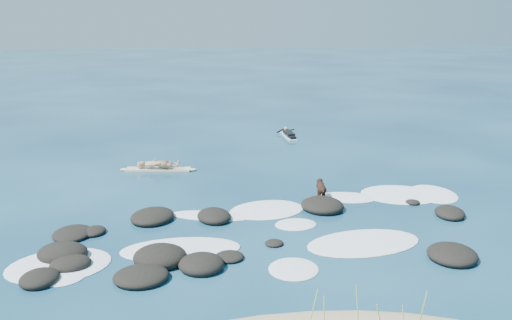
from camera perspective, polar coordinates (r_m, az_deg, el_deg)
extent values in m
plane|color=#0A2642|center=(18.78, 2.02, -5.80)|extent=(160.00, 160.00, 0.00)
cylinder|color=#96A750|center=(11.83, 5.54, -15.37)|extent=(0.30, 0.13, 1.17)
cylinder|color=#96A750|center=(12.28, 6.83, -15.12)|extent=(0.06, 0.07, 0.84)
cylinder|color=#96A750|center=(12.65, 16.29, -14.43)|extent=(0.20, 0.13, 0.93)
cylinder|color=#96A750|center=(12.06, 10.14, -14.86)|extent=(0.11, 0.18, 1.21)
ellipsoid|color=black|center=(16.12, -18.06, -9.87)|extent=(1.36, 1.26, 0.40)
ellipsoid|color=black|center=(19.64, 6.66, -4.55)|extent=(1.97, 2.02, 0.52)
ellipsoid|color=black|center=(18.64, -4.22, -5.64)|extent=(1.42, 1.56, 0.45)
ellipsoid|color=black|center=(16.72, -18.77, -8.84)|extent=(1.53, 1.32, 0.57)
ellipsoid|color=black|center=(15.85, -9.57, -9.54)|extent=(1.69, 1.63, 0.60)
ellipsoid|color=black|center=(18.21, -15.92, -6.88)|extent=(0.96, 1.03, 0.25)
ellipsoid|color=black|center=(16.75, 1.83, -8.32)|extent=(0.73, 0.71, 0.18)
ellipsoid|color=black|center=(18.21, -17.90, -7.00)|extent=(1.41, 1.55, 0.30)
ellipsoid|color=black|center=(19.99, 18.81, -5.03)|extent=(1.17, 1.39, 0.38)
ellipsoid|color=black|center=(18.87, -10.32, -5.59)|extent=(1.92, 2.01, 0.44)
ellipsoid|color=black|center=(20.82, 15.40, -4.11)|extent=(0.65, 0.63, 0.18)
ellipsoid|color=black|center=(15.58, -20.85, -11.03)|extent=(1.24, 1.31, 0.39)
ellipsoid|color=black|center=(14.99, -11.43, -11.34)|extent=(1.62, 1.49, 0.40)
ellipsoid|color=black|center=(15.88, -2.69, -9.64)|extent=(0.95, 0.93, 0.22)
ellipsoid|color=black|center=(16.74, 19.03, -8.93)|extent=(1.58, 1.68, 0.46)
ellipsoid|color=black|center=(15.36, -5.49, -10.33)|extent=(1.57, 1.57, 0.48)
ellipsoid|color=white|center=(19.47, 1.10, -5.00)|extent=(3.03, 2.55, 0.12)
ellipsoid|color=white|center=(16.37, -19.10, -9.91)|extent=(3.30, 2.94, 0.12)
ellipsoid|color=white|center=(21.65, 14.20, -3.37)|extent=(3.28, 2.81, 0.12)
ellipsoid|color=white|center=(20.94, 9.09, -3.73)|extent=(2.33, 1.65, 0.12)
ellipsoid|color=white|center=(16.58, -7.52, -8.84)|extent=(3.53, 1.87, 0.12)
ellipsoid|color=white|center=(22.06, 17.30, -3.26)|extent=(1.70, 2.25, 0.12)
ellipsoid|color=white|center=(18.24, 3.99, -6.46)|extent=(1.49, 1.27, 0.12)
ellipsoid|color=white|center=(15.32, 3.78, -10.83)|extent=(1.66, 1.72, 0.12)
ellipsoid|color=white|center=(16.05, -18.53, -10.37)|extent=(1.43, 1.97, 0.12)
ellipsoid|color=white|center=(17.15, 10.73, -8.14)|extent=(3.84, 2.64, 0.12)
ellipsoid|color=white|center=(18.98, -4.57, -5.59)|extent=(2.87, 1.56, 0.12)
ellipsoid|color=white|center=(20.55, 6.46, -3.99)|extent=(1.10, 0.90, 0.12)
cube|color=beige|center=(24.40, -9.75, -0.93)|extent=(2.74, 0.82, 0.09)
ellipsoid|color=beige|center=(24.21, -6.60, -0.95)|extent=(0.57, 0.36, 0.10)
ellipsoid|color=beige|center=(24.67, -12.84, -0.92)|extent=(0.57, 0.36, 0.10)
imported|color=tan|center=(24.17, -9.85, 1.17)|extent=(0.48, 0.68, 1.75)
cube|color=white|center=(30.32, 3.31, 2.40)|extent=(0.65, 2.06, 0.07)
ellipsoid|color=white|center=(31.28, 2.87, 2.80)|extent=(0.28, 0.46, 0.08)
cube|color=black|center=(30.29, 3.32, 2.65)|extent=(0.48, 1.27, 0.20)
sphere|color=tan|center=(30.94, 3.00, 3.13)|extent=(0.23, 0.23, 0.21)
cylinder|color=black|center=(31.04, 2.48, 2.95)|extent=(0.49, 0.31, 0.23)
cylinder|color=black|center=(31.16, 3.40, 2.99)|extent=(0.51, 0.23, 0.23)
cube|color=black|center=(29.64, 3.64, 2.30)|extent=(0.36, 0.53, 0.13)
cylinder|color=black|center=(20.31, 6.56, -2.78)|extent=(0.32, 0.61, 0.29)
sphere|color=black|center=(20.56, 6.45, -2.55)|extent=(0.32, 0.32, 0.30)
sphere|color=black|center=(20.06, 6.67, -3.01)|extent=(0.29, 0.29, 0.27)
sphere|color=black|center=(20.69, 6.39, -2.14)|extent=(0.23, 0.23, 0.21)
cone|color=black|center=(20.81, 6.34, -2.07)|extent=(0.12, 0.14, 0.11)
cone|color=black|center=(20.64, 6.25, -1.92)|extent=(0.10, 0.08, 0.10)
cone|color=black|center=(20.66, 6.56, -1.91)|extent=(0.10, 0.08, 0.10)
cylinder|color=black|center=(20.58, 6.24, -3.42)|extent=(0.08, 0.08, 0.39)
cylinder|color=black|center=(20.60, 6.66, -3.41)|extent=(0.08, 0.08, 0.39)
cylinder|color=black|center=(20.20, 6.40, -3.79)|extent=(0.08, 0.08, 0.39)
cylinder|color=black|center=(20.22, 6.83, -3.78)|extent=(0.08, 0.08, 0.39)
cylinder|color=black|center=(19.92, 6.73, -2.99)|extent=(0.07, 0.28, 0.17)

